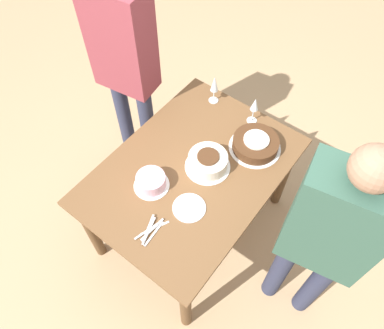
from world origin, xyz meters
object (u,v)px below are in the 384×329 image
(cake_center_white, at_px, (208,162))
(person_cutting, at_px, (327,235))
(wine_glass_far, at_px, (255,106))
(wine_glass_near, at_px, (214,85))
(cake_back_decorated, at_px, (151,182))
(person_watching, at_px, (124,58))
(cake_front_chocolate, at_px, (255,144))

(cake_center_white, distance_m, person_cutting, 0.80)
(person_cutting, bearing_deg, wine_glass_far, -48.77)
(wine_glass_near, relative_size, person_cutting, 0.13)
(cake_back_decorated, bearing_deg, person_watching, 51.94)
(person_cutting, bearing_deg, cake_center_white, -19.04)
(cake_center_white, xyz_separation_m, person_watching, (0.18, 0.81, 0.25))
(cake_back_decorated, relative_size, wine_glass_far, 1.04)
(wine_glass_near, bearing_deg, cake_back_decorated, -171.57)
(cake_front_chocolate, bearing_deg, cake_back_decorated, 151.38)
(person_watching, bearing_deg, cake_center_white, -21.48)
(wine_glass_far, relative_size, person_watching, 0.12)
(person_cutting, bearing_deg, person_watching, -21.37)
(cake_back_decorated, relative_size, person_watching, 0.12)
(cake_back_decorated, xyz_separation_m, person_cutting, (0.20, -0.95, 0.20))
(cake_front_chocolate, distance_m, wine_glass_far, 0.25)
(wine_glass_near, bearing_deg, person_cutting, -118.82)
(cake_center_white, relative_size, wine_glass_near, 1.29)
(cake_center_white, relative_size, cake_back_decorated, 1.31)
(cake_front_chocolate, xyz_separation_m, cake_back_decorated, (-0.61, 0.33, 0.00))
(wine_glass_near, bearing_deg, cake_front_chocolate, -111.62)
(cake_back_decorated, bearing_deg, cake_front_chocolate, -28.62)
(wine_glass_near, bearing_deg, wine_glass_far, -89.35)
(person_cutting, relative_size, person_watching, 0.95)
(cake_front_chocolate, distance_m, person_watching, 1.00)
(cake_center_white, relative_size, person_watching, 0.16)
(wine_glass_far, xyz_separation_m, person_cutting, (-0.59, -0.76, 0.10))
(cake_front_chocolate, relative_size, person_cutting, 0.20)
(cake_back_decorated, bearing_deg, person_cutting, -78.26)
(wine_glass_far, height_order, person_cutting, person_cutting)
(cake_front_chocolate, relative_size, wine_glass_far, 1.62)
(cake_back_decorated, distance_m, wine_glass_far, 0.82)
(cake_back_decorated, height_order, wine_glass_near, wine_glass_near)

